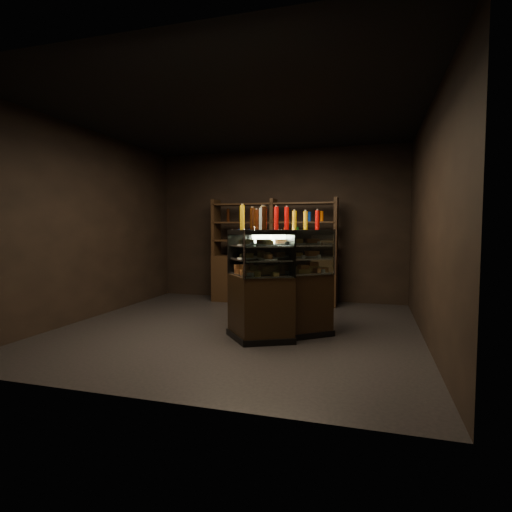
# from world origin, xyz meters

# --- Properties ---
(ground) EXTENTS (5.00, 5.00, 0.00)m
(ground) POSITION_xyz_m (0.00, 0.00, 0.00)
(ground) COLOR black
(ground) RESTS_ON ground
(room_shell) EXTENTS (5.02, 5.02, 3.01)m
(room_shell) POSITION_xyz_m (0.00, 0.00, 1.94)
(room_shell) COLOR black
(room_shell) RESTS_ON ground
(display_case) EXTENTS (1.58, 1.46, 1.43)m
(display_case) POSITION_xyz_m (0.52, -0.18, 0.48)
(display_case) COLOR black
(display_case) RESTS_ON ground
(food_display) EXTENTS (1.16, 1.16, 0.44)m
(food_display) POSITION_xyz_m (0.52, -0.18, 1.10)
(food_display) COLOR #B77541
(food_display) RESTS_ON display_case
(bottles_top) EXTENTS (1.00, 1.02, 0.30)m
(bottles_top) POSITION_xyz_m (0.52, -0.17, 1.56)
(bottles_top) COLOR #147223
(bottles_top) RESTS_ON display_case
(potted_conifer) EXTENTS (0.34, 0.34, 0.73)m
(potted_conifer) POSITION_xyz_m (0.57, 1.27, 0.42)
(potted_conifer) COLOR black
(potted_conifer) RESTS_ON ground
(back_shelving) EXTENTS (2.41, 0.43, 2.00)m
(back_shelving) POSITION_xyz_m (0.01, 2.05, 0.61)
(back_shelving) COLOR black
(back_shelving) RESTS_ON ground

